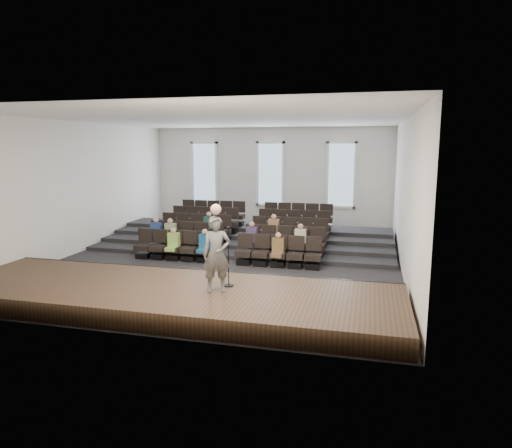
{
  "coord_description": "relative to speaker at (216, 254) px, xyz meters",
  "views": [
    {
      "loc": [
        4.88,
        -15.47,
        4.06
      ],
      "look_at": [
        0.88,
        0.5,
        1.26
      ],
      "focal_mm": 32.0,
      "sensor_mm": 36.0,
      "label": 1
    }
  ],
  "objects": [
    {
      "name": "ground",
      "position": [
        -1.27,
        5.09,
        -1.45
      ],
      "size": [
        14.0,
        14.0,
        0.0
      ],
      "primitive_type": "plane",
      "color": "black",
      "rests_on": "ground"
    },
    {
      "name": "ceiling",
      "position": [
        -1.27,
        5.09,
        3.56
      ],
      "size": [
        12.0,
        14.0,
        0.02
      ],
      "primitive_type": "cube",
      "color": "white",
      "rests_on": "ground"
    },
    {
      "name": "wall_back",
      "position": [
        -1.27,
        12.11,
        1.05
      ],
      "size": [
        12.0,
        0.04,
        5.0
      ],
      "primitive_type": "cube",
      "color": "silver",
      "rests_on": "ground"
    },
    {
      "name": "wall_front",
      "position": [
        -1.27,
        -1.93,
        1.05
      ],
      "size": [
        12.0,
        0.04,
        5.0
      ],
      "primitive_type": "cube",
      "color": "silver",
      "rests_on": "ground"
    },
    {
      "name": "wall_left",
      "position": [
        -7.29,
        5.09,
        1.05
      ],
      "size": [
        0.04,
        14.0,
        5.0
      ],
      "primitive_type": "cube",
      "color": "silver",
      "rests_on": "ground"
    },
    {
      "name": "wall_right",
      "position": [
        4.75,
        5.09,
        1.05
      ],
      "size": [
        0.04,
        14.0,
        5.0
      ],
      "primitive_type": "cube",
      "color": "silver",
      "rests_on": "ground"
    },
    {
      "name": "stage",
      "position": [
        -1.27,
        -0.01,
        -1.2
      ],
      "size": [
        11.8,
        3.6,
        0.5
      ],
      "primitive_type": "cube",
      "color": "#3F2C1B",
      "rests_on": "ground"
    },
    {
      "name": "stage_lip",
      "position": [
        -1.27,
        1.76,
        -1.2
      ],
      "size": [
        11.8,
        0.06,
        0.52
      ],
      "primitive_type": "cube",
      "color": "black",
      "rests_on": "ground"
    },
    {
      "name": "risers",
      "position": [
        -1.27,
        8.26,
        -1.25
      ],
      "size": [
        11.8,
        4.8,
        0.6
      ],
      "color": "black",
      "rests_on": "ground"
    },
    {
      "name": "seating_rows",
      "position": [
        -1.27,
        6.63,
        -0.77
      ],
      "size": [
        6.8,
        4.7,
        1.67
      ],
      "color": "black",
      "rests_on": "ground"
    },
    {
      "name": "windows",
      "position": [
        -1.27,
        12.04,
        1.25
      ],
      "size": [
        8.44,
        0.1,
        3.24
      ],
      "color": "white",
      "rests_on": "wall_back"
    },
    {
      "name": "audience",
      "position": [
        -1.62,
        5.43,
        -0.63
      ],
      "size": [
        6.05,
        2.64,
        1.1
      ],
      "color": "#8FC34E",
      "rests_on": "seating_rows"
    },
    {
      "name": "speaker",
      "position": [
        0.0,
        0.0,
        0.0
      ],
      "size": [
        0.81,
        0.69,
        1.89
      ],
      "primitive_type": "imported",
      "rotation": [
        0.0,
        0.0,
        0.41
      ],
      "color": "#545250",
      "rests_on": "stage"
    },
    {
      "name": "mic_stand",
      "position": [
        0.16,
        0.47,
        -0.48
      ],
      "size": [
        0.26,
        0.26,
        1.56
      ],
      "color": "black",
      "rests_on": "stage"
    }
  ]
}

